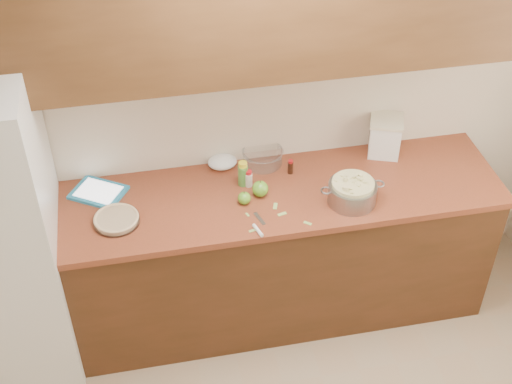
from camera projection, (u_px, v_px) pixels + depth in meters
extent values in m
plane|color=white|center=(394.00, 40.00, 1.67)|extent=(3.60, 3.60, 0.00)
plane|color=beige|center=(251.00, 102.00, 3.86)|extent=(3.60, 0.00, 3.60)
cube|color=#502916|center=(262.00, 256.00, 4.17)|extent=(2.60, 0.65, 0.88)
cube|color=#9B422A|center=(263.00, 196.00, 3.87)|extent=(2.64, 0.68, 0.04)
cube|color=brown|center=(258.00, 3.00, 3.32)|extent=(2.60, 0.34, 0.70)
cylinder|color=silver|center=(116.00, 220.00, 3.67)|extent=(0.24, 0.24, 0.03)
cylinder|color=#D9B589|center=(116.00, 220.00, 3.67)|extent=(0.22, 0.22, 0.03)
torus|color=#D9B589|center=(116.00, 218.00, 3.66)|extent=(0.23, 0.23, 0.02)
cylinder|color=gray|center=(352.00, 193.00, 3.78)|extent=(0.26, 0.26, 0.11)
torus|color=gray|center=(326.00, 191.00, 3.73)|extent=(0.06, 0.06, 0.01)
torus|color=gray|center=(379.00, 184.00, 3.77)|extent=(0.06, 0.06, 0.01)
cylinder|color=beige|center=(352.00, 191.00, 3.77)|extent=(0.23, 0.23, 0.12)
cube|color=white|center=(385.00, 137.00, 4.08)|extent=(0.22, 0.22, 0.21)
cube|color=beige|center=(387.00, 121.00, 4.01)|extent=(0.24, 0.24, 0.02)
cube|color=teal|center=(98.00, 192.00, 3.86)|extent=(0.34, 0.32, 0.02)
cube|color=white|center=(98.00, 191.00, 3.85)|extent=(0.28, 0.26, 0.00)
cube|color=gray|center=(260.00, 219.00, 3.70)|extent=(0.05, 0.11, 0.00)
cylinder|color=white|center=(258.00, 230.00, 3.62)|extent=(0.04, 0.09, 0.02)
cylinder|color=#4C8C38|center=(243.00, 175.00, 3.88)|extent=(0.06, 0.06, 0.12)
cylinder|color=yellow|center=(243.00, 165.00, 3.84)|extent=(0.05, 0.05, 0.03)
cylinder|color=beige|center=(249.00, 180.00, 3.89)|extent=(0.04, 0.04, 0.08)
cylinder|color=red|center=(249.00, 172.00, 3.86)|extent=(0.03, 0.03, 0.02)
cylinder|color=black|center=(290.00, 168.00, 3.98)|extent=(0.03, 0.03, 0.07)
cylinder|color=red|center=(291.00, 161.00, 3.95)|extent=(0.03, 0.03, 0.01)
cylinder|color=silver|center=(263.00, 157.00, 4.05)|extent=(0.22, 0.22, 0.08)
torus|color=silver|center=(263.00, 151.00, 4.02)|extent=(0.24, 0.24, 0.01)
ellipsoid|color=white|center=(222.00, 162.00, 4.02)|extent=(0.18, 0.15, 0.07)
sphere|color=#5E9E26|center=(244.00, 198.00, 3.78)|extent=(0.07, 0.07, 0.07)
cylinder|color=#3F2D19|center=(244.00, 192.00, 3.75)|extent=(0.01, 0.01, 0.01)
sphere|color=#5E9E26|center=(260.00, 189.00, 3.82)|extent=(0.09, 0.09, 0.09)
cylinder|color=#3F2D19|center=(260.00, 182.00, 3.79)|extent=(0.01, 0.01, 0.01)
cube|color=#9FC660|center=(275.00, 206.00, 3.78)|extent=(0.04, 0.05, 0.00)
cube|color=#9FC660|center=(282.00, 214.00, 3.73)|extent=(0.05, 0.03, 0.00)
cube|color=#9FC660|center=(308.00, 223.00, 3.68)|extent=(0.04, 0.04, 0.00)
cube|color=#9FC660|center=(247.00, 215.00, 3.73)|extent=(0.02, 0.03, 0.00)
cube|color=#9FC660|center=(253.00, 231.00, 3.63)|extent=(0.04, 0.02, 0.00)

